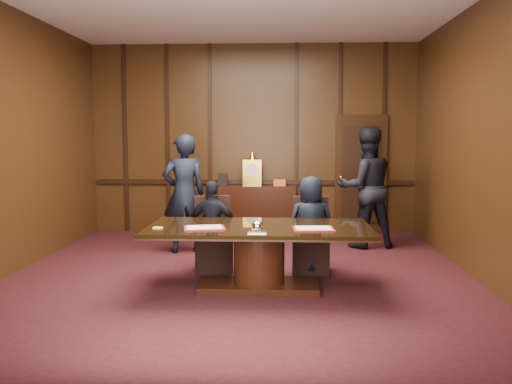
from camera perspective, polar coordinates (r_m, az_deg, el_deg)
room at (r=6.78m, az=-1.29°, el=5.19°), size 7.00×7.04×3.50m
sideboard at (r=9.99m, az=-0.38°, el=-1.70°), size 1.60×0.45×1.54m
conference_table at (r=6.40m, az=0.33°, el=-5.79°), size 2.62×1.32×0.76m
folder_left at (r=6.21m, az=-5.46°, el=-3.76°), size 0.52×0.41×0.02m
folder_right at (r=6.15m, az=6.06°, el=-3.85°), size 0.48×0.36×0.02m
inkstand at (r=5.90m, az=0.14°, el=-3.78°), size 0.20×0.14×0.12m
notepad at (r=6.28m, az=-10.29°, el=-3.72°), size 0.11×0.08×0.01m
chair_left at (r=7.35m, az=-4.51°, el=-6.00°), size 0.56×0.56×0.99m
chair_right at (r=7.31m, az=5.76°, el=-6.09°), size 0.49×0.49×0.99m
signatory_left at (r=7.22m, az=-4.57°, el=-3.66°), size 0.76×0.43×1.22m
signatory_right at (r=7.16m, az=5.81°, el=-3.45°), size 0.67×0.47×1.29m
witness_left at (r=8.47m, az=-7.58°, el=-0.16°), size 0.78×0.64×1.84m
witness_right at (r=8.94m, az=11.48°, el=0.46°), size 1.08×0.92×1.96m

